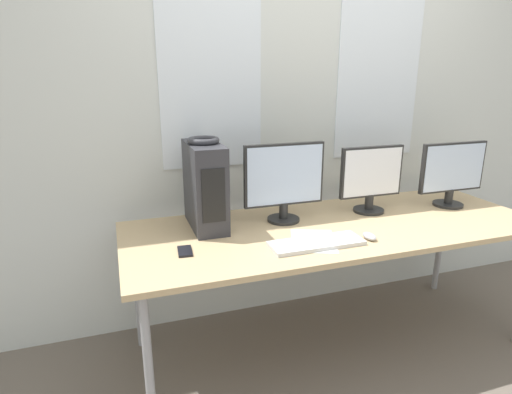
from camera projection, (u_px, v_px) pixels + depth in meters
name	position (u px, v px, depth m)	size (l,w,h in m)	color
ground_plane	(370.00, 392.00, 2.15)	(14.00, 14.00, 0.00)	#665B51
wall_back	(297.00, 103.00, 2.65)	(8.00, 0.07, 2.70)	silver
desk	(336.00, 232.00, 2.33)	(2.27, 0.85, 0.75)	tan
pc_tower	(205.00, 186.00, 2.23)	(0.17, 0.39, 0.45)	#2D2D33
headphones	(203.00, 140.00, 2.17)	(0.16, 0.16, 0.03)	#333338
monitor_main	(284.00, 180.00, 2.31)	(0.45, 0.18, 0.43)	black
monitor_right_near	(371.00, 178.00, 2.47)	(0.39, 0.18, 0.39)	black
monitor_right_far	(452.00, 172.00, 2.58)	(0.45, 0.18, 0.39)	black
keyboard	(317.00, 243.00, 2.04)	(0.46, 0.16, 0.02)	silver
mouse	(369.00, 236.00, 2.12)	(0.05, 0.09, 0.03)	#B2B2B7
cell_phone	(185.00, 251.00, 1.97)	(0.07, 0.13, 0.01)	black
paper_sheet_front	(313.00, 241.00, 2.10)	(0.30, 0.35, 0.00)	white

